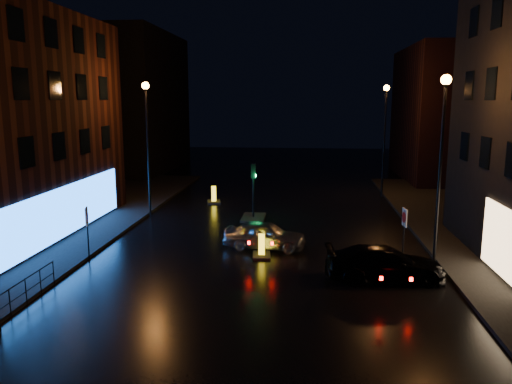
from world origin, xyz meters
TOP-DOWN VIEW (x-y plane):
  - ground at (0.00, 0.00)m, footprint 120.00×120.00m
  - pavement_left at (-14.00, 8.00)m, footprint 12.00×44.00m
  - building_far_left at (-16.00, 35.00)m, footprint 8.00×16.00m
  - building_far_right at (15.00, 32.00)m, footprint 8.00×14.00m
  - street_lamp_lfar at (-7.80, 14.00)m, footprint 0.44×0.44m
  - street_lamp_rnear at (7.80, 6.00)m, footprint 0.44×0.44m
  - street_lamp_rfar at (7.80, 22.00)m, footprint 0.44×0.44m
  - traffic_signal at (-1.20, 14.00)m, footprint 1.40×2.40m
  - guard_railing at (-8.00, -1.00)m, footprint 0.05×6.04m
  - silver_hatchback at (0.03, 7.78)m, footprint 4.22×2.11m
  - dark_sedan at (5.30, 3.88)m, footprint 4.97×2.27m
  - bollard_near at (-0.02, 6.47)m, footprint 0.95×1.33m
  - bollard_far at (-4.55, 18.56)m, footprint 1.18×1.53m
  - road_sign_left at (-7.90, 5.08)m, footprint 0.24×0.59m
  - road_sign_right at (6.50, 6.41)m, footprint 0.14×0.60m

SIDE VIEW (x-z plane):
  - ground at x=0.00m, z-range 0.00..0.00m
  - pavement_left at x=-14.00m, z-range 0.00..0.15m
  - bollard_near at x=-0.02m, z-range -0.31..0.79m
  - bollard_far at x=-4.55m, z-range -0.34..0.86m
  - traffic_signal at x=-1.20m, z-range -1.22..2.23m
  - silver_hatchback at x=0.03m, z-range 0.00..1.38m
  - dark_sedan at x=5.30m, z-range 0.00..1.41m
  - guard_railing at x=-8.00m, z-range 0.24..1.24m
  - road_sign_right at x=6.50m, z-range 0.62..3.10m
  - road_sign_left at x=-7.90m, z-range 0.62..3.12m
  - street_lamp_lfar at x=-7.80m, z-range 1.38..9.75m
  - street_lamp_rnear at x=7.80m, z-range 1.38..9.75m
  - street_lamp_rfar at x=7.80m, z-range 1.38..9.75m
  - building_far_right at x=15.00m, z-range 0.00..12.00m
  - building_far_left at x=-16.00m, z-range 0.00..14.00m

